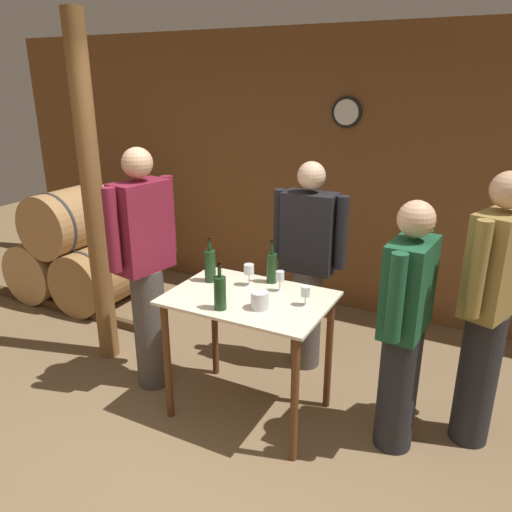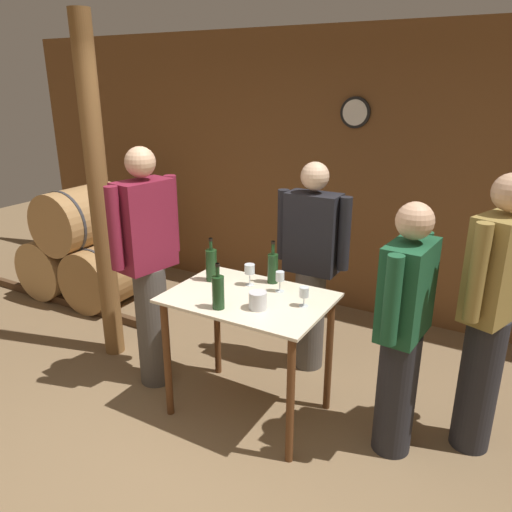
# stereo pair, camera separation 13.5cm
# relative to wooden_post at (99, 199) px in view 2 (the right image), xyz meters

# --- Properties ---
(ground_plane) EXTENTS (14.00, 14.00, 0.00)m
(ground_plane) POSITION_rel_wooden_post_xyz_m (1.48, -0.89, -1.35)
(ground_plane) COLOR brown
(back_wall) EXTENTS (8.40, 0.08, 2.70)m
(back_wall) POSITION_rel_wooden_post_xyz_m (1.48, 1.87, 0.00)
(back_wall) COLOR brown
(back_wall) RESTS_ON ground_plane
(barrel_rack) EXTENTS (2.25, 0.81, 1.20)m
(barrel_rack) POSITION_rel_wooden_post_xyz_m (-1.11, 0.75, -0.86)
(barrel_rack) COLOR #4C331E
(barrel_rack) RESTS_ON ground_plane
(tasting_table) EXTENTS (1.05, 0.73, 0.89)m
(tasting_table) POSITION_rel_wooden_post_xyz_m (1.43, -0.14, -0.63)
(tasting_table) COLOR beige
(tasting_table) RESTS_ON ground_plane
(wooden_post) EXTENTS (0.16, 0.16, 2.70)m
(wooden_post) POSITION_rel_wooden_post_xyz_m (0.00, 0.00, 0.00)
(wooden_post) COLOR brown
(wooden_post) RESTS_ON ground_plane
(wine_bottle_far_left) EXTENTS (0.08, 0.08, 0.31)m
(wine_bottle_far_left) POSITION_rel_wooden_post_xyz_m (1.07, -0.03, -0.34)
(wine_bottle_far_left) COLOR #193819
(wine_bottle_far_left) RESTS_ON tasting_table
(wine_bottle_left) EXTENTS (0.08, 0.08, 0.30)m
(wine_bottle_left) POSITION_rel_wooden_post_xyz_m (1.36, -0.38, -0.35)
(wine_bottle_left) COLOR #193819
(wine_bottle_left) RESTS_ON tasting_table
(wine_bottle_center) EXTENTS (0.07, 0.07, 0.30)m
(wine_bottle_center) POSITION_rel_wooden_post_xyz_m (1.46, 0.15, -0.35)
(wine_bottle_center) COLOR #193819
(wine_bottle_center) RESTS_ON tasting_table
(wine_glass_near_left) EXTENTS (0.07, 0.07, 0.15)m
(wine_glass_near_left) POSITION_rel_wooden_post_xyz_m (1.34, 0.03, -0.35)
(wine_glass_near_left) COLOR silver
(wine_glass_near_left) RESTS_ON tasting_table
(wine_glass_near_center) EXTENTS (0.06, 0.06, 0.14)m
(wine_glass_near_center) POSITION_rel_wooden_post_xyz_m (1.57, 0.04, -0.36)
(wine_glass_near_center) COLOR silver
(wine_glass_near_center) RESTS_ON tasting_table
(wine_glass_near_right) EXTENTS (0.06, 0.06, 0.13)m
(wine_glass_near_right) POSITION_rel_wooden_post_xyz_m (1.81, -0.09, -0.37)
(wine_glass_near_right) COLOR silver
(wine_glass_near_right) RESTS_ON tasting_table
(ice_bucket) EXTENTS (0.11, 0.11, 0.11)m
(ice_bucket) POSITION_rel_wooden_post_xyz_m (1.58, -0.26, -0.41)
(ice_bucket) COLOR silver
(ice_bucket) RESTS_ON tasting_table
(person_host) EXTENTS (0.59, 0.24, 1.67)m
(person_host) POSITION_rel_wooden_post_xyz_m (1.54, 0.63, -0.47)
(person_host) COLOR #4C4742
(person_host) RESTS_ON ground_plane
(person_visitor_with_scarf) EXTENTS (0.29, 0.58, 1.81)m
(person_visitor_with_scarf) POSITION_rel_wooden_post_xyz_m (0.61, -0.17, -0.39)
(person_visitor_with_scarf) COLOR #4C4742
(person_visitor_with_scarf) RESTS_ON ground_plane
(person_visitor_bearded) EXTENTS (0.34, 0.56, 1.76)m
(person_visitor_bearded) POSITION_rel_wooden_post_xyz_m (2.84, 0.27, -0.41)
(person_visitor_bearded) COLOR #232328
(person_visitor_bearded) RESTS_ON ground_plane
(person_visitor_near_door) EXTENTS (0.25, 0.59, 1.61)m
(person_visitor_near_door) POSITION_rel_wooden_post_xyz_m (2.41, -0.01, -0.50)
(person_visitor_near_door) COLOR #232328
(person_visitor_near_door) RESTS_ON ground_plane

